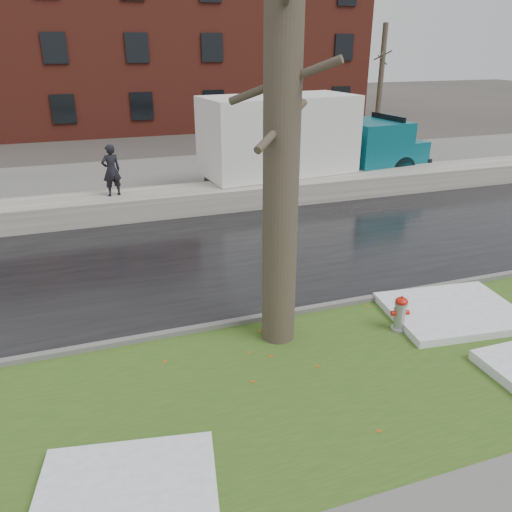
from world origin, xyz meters
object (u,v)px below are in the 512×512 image
object	(u,v)px
fire_hydrant	(400,312)
box_truck	(305,140)
tree	(282,130)
worker	(111,170)

from	to	relation	value
fire_hydrant	box_truck	distance (m)	10.62
tree	worker	world-z (taller)	tree
box_truck	worker	world-z (taller)	box_truck
worker	tree	bearing A→B (deg)	89.18
tree	box_truck	world-z (taller)	tree
tree	box_truck	distance (m)	10.99
tree	fire_hydrant	bearing A→B (deg)	-13.70
fire_hydrant	box_truck	size ratio (longest dim) A/B	0.07
fire_hydrant	tree	xyz separation A→B (m)	(-2.31, 0.56, 3.48)
fire_hydrant	box_truck	bearing A→B (deg)	88.72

